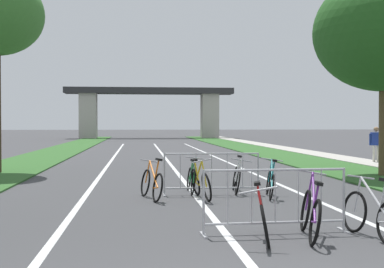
{
  "coord_description": "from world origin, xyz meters",
  "views": [
    {
      "loc": [
        -1.4,
        -4.28,
        1.77
      ],
      "look_at": [
        0.56,
        14.65,
        1.4
      ],
      "focal_mm": 48.7,
      "sensor_mm": 36.0,
      "label": 1
    }
  ],
  "objects_px": {
    "bicycle_orange_4": "(152,183)",
    "crowd_barrier_nearest": "(275,201)",
    "bicycle_silver_2": "(372,214)",
    "bicycle_purple_7": "(310,214)",
    "bicycle_red_0": "(264,217)",
    "bicycle_green_6": "(191,179)",
    "bicycle_white_5": "(237,178)",
    "bicycle_teal_1": "(270,182)",
    "bicycle_yellow_3": "(201,183)",
    "tree_right_pine_near": "(384,32)",
    "crowd_barrier_second": "(212,174)",
    "pedestrian_with_backpack": "(376,141)"
  },
  "relations": [
    {
      "from": "bicycle_red_0",
      "to": "bicycle_purple_7",
      "type": "height_order",
      "value": "bicycle_purple_7"
    },
    {
      "from": "bicycle_silver_2",
      "to": "bicycle_green_6",
      "type": "bearing_deg",
      "value": 103.08
    },
    {
      "from": "crowd_barrier_second",
      "to": "bicycle_red_0",
      "type": "bearing_deg",
      "value": -89.18
    },
    {
      "from": "bicycle_silver_2",
      "to": "bicycle_purple_7",
      "type": "height_order",
      "value": "bicycle_purple_7"
    },
    {
      "from": "tree_right_pine_near",
      "to": "bicycle_orange_4",
      "type": "xyz_separation_m",
      "value": [
        -7.82,
        -4.42,
        -4.44
      ]
    },
    {
      "from": "bicycle_yellow_3",
      "to": "pedestrian_with_backpack",
      "type": "bearing_deg",
      "value": -140.11
    },
    {
      "from": "crowd_barrier_second",
      "to": "pedestrian_with_backpack",
      "type": "xyz_separation_m",
      "value": [
        8.73,
        9.41,
        0.48
      ]
    },
    {
      "from": "crowd_barrier_second",
      "to": "bicycle_orange_4",
      "type": "bearing_deg",
      "value": -159.1
    },
    {
      "from": "tree_right_pine_near",
      "to": "bicycle_green_6",
      "type": "relative_size",
      "value": 4.16
    },
    {
      "from": "bicycle_yellow_3",
      "to": "bicycle_silver_2",
      "type": "bearing_deg",
      "value": 107.36
    },
    {
      "from": "pedestrian_with_backpack",
      "to": "crowd_barrier_second",
      "type": "bearing_deg",
      "value": 57.69
    },
    {
      "from": "bicycle_silver_2",
      "to": "bicycle_orange_4",
      "type": "distance_m",
      "value": 5.58
    },
    {
      "from": "bicycle_white_5",
      "to": "bicycle_green_6",
      "type": "distance_m",
      "value": 1.17
    },
    {
      "from": "bicycle_red_0",
      "to": "bicycle_green_6",
      "type": "distance_m",
      "value": 5.6
    },
    {
      "from": "crowd_barrier_nearest",
      "to": "bicycle_orange_4",
      "type": "distance_m",
      "value": 4.44
    },
    {
      "from": "bicycle_orange_4",
      "to": "bicycle_purple_7",
      "type": "xyz_separation_m",
      "value": [
        2.34,
        -4.39,
        0.01
      ]
    },
    {
      "from": "tree_right_pine_near",
      "to": "crowd_barrier_nearest",
      "type": "distance_m",
      "value": 11.18
    },
    {
      "from": "tree_right_pine_near",
      "to": "bicycle_red_0",
      "type": "xyz_separation_m",
      "value": [
        -6.25,
        -8.93,
        -4.46
      ]
    },
    {
      "from": "bicycle_yellow_3",
      "to": "pedestrian_with_backpack",
      "type": "height_order",
      "value": "pedestrian_with_backpack"
    },
    {
      "from": "bicycle_orange_4",
      "to": "crowd_barrier_nearest",
      "type": "bearing_deg",
      "value": -79.03
    },
    {
      "from": "bicycle_teal_1",
      "to": "bicycle_white_5",
      "type": "bearing_deg",
      "value": 132.99
    },
    {
      "from": "tree_right_pine_near",
      "to": "pedestrian_with_backpack",
      "type": "relative_size",
      "value": 4.15
    },
    {
      "from": "bicycle_red_0",
      "to": "bicycle_yellow_3",
      "type": "relative_size",
      "value": 0.94
    },
    {
      "from": "tree_right_pine_near",
      "to": "bicycle_purple_7",
      "type": "distance_m",
      "value": 11.29
    },
    {
      "from": "bicycle_green_6",
      "to": "bicycle_purple_7",
      "type": "relative_size",
      "value": 0.93
    },
    {
      "from": "tree_right_pine_near",
      "to": "bicycle_teal_1",
      "type": "height_order",
      "value": "tree_right_pine_near"
    },
    {
      "from": "bicycle_silver_2",
      "to": "tree_right_pine_near",
      "type": "bearing_deg",
      "value": 54.39
    },
    {
      "from": "bicycle_teal_1",
      "to": "bicycle_yellow_3",
      "type": "height_order",
      "value": "bicycle_yellow_3"
    },
    {
      "from": "bicycle_red_0",
      "to": "bicycle_white_5",
      "type": "distance_m",
      "value": 5.55
    },
    {
      "from": "bicycle_silver_2",
      "to": "bicycle_orange_4",
      "type": "xyz_separation_m",
      "value": [
        -3.27,
        4.52,
        -0.0
      ]
    },
    {
      "from": "crowd_barrier_second",
      "to": "bicycle_purple_7",
      "type": "bearing_deg",
      "value": -80.39
    },
    {
      "from": "bicycle_yellow_3",
      "to": "bicycle_purple_7",
      "type": "distance_m",
      "value": 4.53
    },
    {
      "from": "pedestrian_with_backpack",
      "to": "bicycle_white_5",
      "type": "bearing_deg",
      "value": 58.8
    },
    {
      "from": "bicycle_teal_1",
      "to": "bicycle_yellow_3",
      "type": "relative_size",
      "value": 0.99
    },
    {
      "from": "crowd_barrier_second",
      "to": "bicycle_orange_4",
      "type": "distance_m",
      "value": 1.61
    },
    {
      "from": "bicycle_red_0",
      "to": "bicycle_green_6",
      "type": "bearing_deg",
      "value": -72.4
    },
    {
      "from": "tree_right_pine_near",
      "to": "bicycle_white_5",
      "type": "distance_m",
      "value": 7.94
    },
    {
      "from": "bicycle_silver_2",
      "to": "bicycle_yellow_3",
      "type": "distance_m",
      "value": 4.97
    },
    {
      "from": "bicycle_red_0",
      "to": "bicycle_orange_4",
      "type": "height_order",
      "value": "bicycle_orange_4"
    },
    {
      "from": "tree_right_pine_near",
      "to": "crowd_barrier_nearest",
      "type": "relative_size",
      "value": 2.82
    },
    {
      "from": "bicycle_orange_4",
      "to": "crowd_barrier_second",
      "type": "bearing_deg",
      "value": 6.79
    },
    {
      "from": "tree_right_pine_near",
      "to": "bicycle_silver_2",
      "type": "bearing_deg",
      "value": -116.95
    },
    {
      "from": "tree_right_pine_near",
      "to": "crowd_barrier_second",
      "type": "distance_m",
      "value": 8.56
    },
    {
      "from": "bicycle_purple_7",
      "to": "bicycle_teal_1",
      "type": "bearing_deg",
      "value": 94.59
    },
    {
      "from": "bicycle_yellow_3",
      "to": "bicycle_teal_1",
      "type": "bearing_deg",
      "value": 173.46
    },
    {
      "from": "pedestrian_with_backpack",
      "to": "bicycle_silver_2",
      "type": "bearing_deg",
      "value": 74.93
    },
    {
      "from": "bicycle_red_0",
      "to": "bicycle_silver_2",
      "type": "xyz_separation_m",
      "value": [
        1.7,
        -0.01,
        0.02
      ]
    },
    {
      "from": "bicycle_red_0",
      "to": "bicycle_yellow_3",
      "type": "height_order",
      "value": "bicycle_yellow_3"
    },
    {
      "from": "bicycle_red_0",
      "to": "tree_right_pine_near",
      "type": "bearing_deg",
      "value": -112.78
    },
    {
      "from": "bicycle_silver_2",
      "to": "bicycle_white_5",
      "type": "relative_size",
      "value": 1.0
    }
  ]
}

